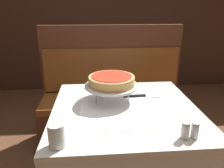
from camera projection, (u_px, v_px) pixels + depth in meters
The scene contains 12 objects.
dining_table_front at pixel (125, 124), 1.37m from camera, with size 0.88×0.88×0.76m.
dining_table_rear at pixel (108, 57), 3.05m from camera, with size 0.73×0.73×0.76m.
booth_bench at pixel (113, 108), 2.26m from camera, with size 1.44×0.48×1.16m.
back_wall_panel at pixel (105, 15), 3.40m from camera, with size 6.00×0.04×2.40m, color #3D2319.
pizza_pan_stand at pixel (112, 86), 1.40m from camera, with size 0.34×0.34×0.11m.
deep_dish_pizza at pixel (112, 80), 1.39m from camera, with size 0.29×0.29×0.06m.
pizza_server at pixel (142, 96), 1.49m from camera, with size 0.25×0.08×0.01m.
water_glass_near at pixel (57, 135), 0.95m from camera, with size 0.08×0.08×0.11m.
salt_shaker at pixel (185, 130), 1.01m from camera, with size 0.04×0.04×0.08m.
pepper_shaker at pixel (195, 130), 1.01m from camera, with size 0.04×0.04×0.08m.
napkin_holder at pixel (98, 80), 1.67m from camera, with size 0.10×0.05×0.09m.
condiment_caddy at pixel (115, 48), 2.95m from camera, with size 0.14×0.14×0.16m.
Camera 1 is at (-0.18, -1.19, 1.35)m, focal length 35.00 mm.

